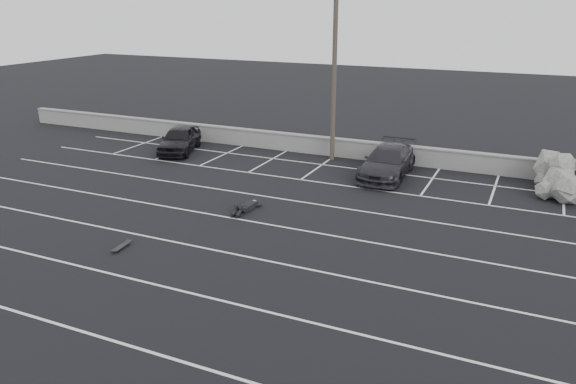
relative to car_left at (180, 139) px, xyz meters
The scene contains 9 objects.
ground 15.45m from the car_left, 46.07° to the right, with size 120.00×120.00×0.00m, color black.
seawall 11.09m from the car_left, 15.10° to the left, with size 50.00×0.45×1.06m.
stall_lines 12.58m from the car_left, 32.26° to the right, with size 36.00×20.05×0.01m.
car_left is the anchor object (origin of this frame).
car_right 12.48m from the car_left, ahead, with size 2.14×5.26×1.53m, color #242329.
utility_pole 9.97m from the car_left, 13.31° to the left, with size 1.29×0.26×9.65m.
trash_bin 20.11m from the car_left, ahead, with size 0.68×0.68×0.81m.
person 10.77m from the car_left, 39.53° to the right, with size 0.99×2.42×0.48m, color black, non-canonical shape.
skateboard 13.80m from the car_left, 64.02° to the right, with size 0.30×0.87×0.10m.
Camera 1 is at (8.53, -15.69, 8.53)m, focal length 35.00 mm.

